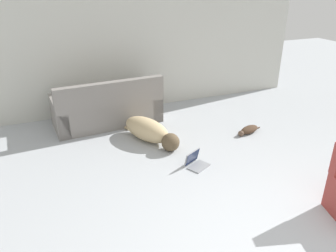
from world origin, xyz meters
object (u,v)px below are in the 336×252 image
at_px(couch, 108,109).
at_px(dog, 150,131).
at_px(cat, 249,130).
at_px(laptop_open, 195,161).

height_order(couch, dog, couch).
bearing_deg(cat, laptop_open, 7.25).
bearing_deg(laptop_open, cat, -3.07).
height_order(couch, cat, couch).
xyz_separation_m(couch, dog, (0.48, -0.97, -0.11)).
xyz_separation_m(couch, laptop_open, (0.83, -1.97, -0.22)).
relative_size(couch, cat, 3.45).
bearing_deg(dog, cat, 54.83).
distance_m(dog, cat, 1.75).
bearing_deg(couch, laptop_open, 108.91).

